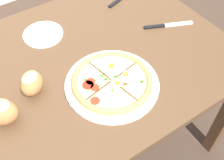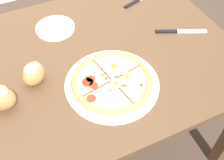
{
  "view_description": "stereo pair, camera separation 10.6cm",
  "coord_description": "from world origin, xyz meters",
  "px_view_note": "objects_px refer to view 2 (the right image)",
  "views": [
    {
      "loc": [
        -0.32,
        -0.75,
        1.57
      ],
      "look_at": [
        0.06,
        -0.18,
        0.76
      ],
      "focal_mm": 45.0,
      "sensor_mm": 36.0,
      "label": 1
    },
    {
      "loc": [
        -0.23,
        -0.8,
        1.57
      ],
      "look_at": [
        0.06,
        -0.18,
        0.76
      ],
      "focal_mm": 45.0,
      "sensor_mm": 36.0,
      "label": 2
    }
  ],
  "objects_px": {
    "pizza": "(112,82)",
    "bread_piece_near": "(0,98)",
    "knife_main": "(180,31)",
    "side_saucer": "(55,28)",
    "bread_piece_mid": "(34,74)",
    "dining_table": "(82,74)"
  },
  "relations": [
    {
      "from": "knife_main",
      "to": "side_saucer",
      "type": "xyz_separation_m",
      "value": [
        -0.52,
        0.26,
        0.0
      ]
    },
    {
      "from": "pizza",
      "to": "side_saucer",
      "type": "bearing_deg",
      "value": 103.09
    },
    {
      "from": "bread_piece_near",
      "to": "bread_piece_mid",
      "type": "xyz_separation_m",
      "value": [
        0.14,
        0.07,
        -0.0
      ]
    },
    {
      "from": "bread_piece_mid",
      "to": "knife_main",
      "type": "bearing_deg",
      "value": 1.17
    },
    {
      "from": "bread_piece_mid",
      "to": "side_saucer",
      "type": "distance_m",
      "value": 0.33
    },
    {
      "from": "dining_table",
      "to": "bread_piece_near",
      "type": "height_order",
      "value": "bread_piece_near"
    },
    {
      "from": "pizza",
      "to": "bread_piece_near",
      "type": "distance_m",
      "value": 0.41
    },
    {
      "from": "bread_piece_near",
      "to": "side_saucer",
      "type": "relative_size",
      "value": 0.75
    },
    {
      "from": "bread_piece_near",
      "to": "knife_main",
      "type": "height_order",
      "value": "bread_piece_near"
    },
    {
      "from": "bread_piece_near",
      "to": "side_saucer",
      "type": "distance_m",
      "value": 0.46
    },
    {
      "from": "bread_piece_near",
      "to": "bread_piece_mid",
      "type": "height_order",
      "value": "bread_piece_near"
    },
    {
      "from": "dining_table",
      "to": "bread_piece_mid",
      "type": "height_order",
      "value": "bread_piece_mid"
    },
    {
      "from": "bread_piece_near",
      "to": "knife_main",
      "type": "distance_m",
      "value": 0.82
    },
    {
      "from": "dining_table",
      "to": "bread_piece_near",
      "type": "xyz_separation_m",
      "value": [
        -0.34,
        -0.11,
        0.14
      ]
    },
    {
      "from": "dining_table",
      "to": "pizza",
      "type": "distance_m",
      "value": 0.22
    },
    {
      "from": "bread_piece_near",
      "to": "bread_piece_mid",
      "type": "relative_size",
      "value": 1.08
    },
    {
      "from": "bread_piece_mid",
      "to": "dining_table",
      "type": "bearing_deg",
      "value": 11.03
    },
    {
      "from": "bread_piece_near",
      "to": "knife_main",
      "type": "bearing_deg",
      "value": 5.6
    },
    {
      "from": "dining_table",
      "to": "bread_piece_mid",
      "type": "bearing_deg",
      "value": -168.97
    },
    {
      "from": "knife_main",
      "to": "side_saucer",
      "type": "height_order",
      "value": "same"
    },
    {
      "from": "bread_piece_near",
      "to": "knife_main",
      "type": "relative_size",
      "value": 0.6
    },
    {
      "from": "pizza",
      "to": "bread_piece_mid",
      "type": "relative_size",
      "value": 2.9
    }
  ]
}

